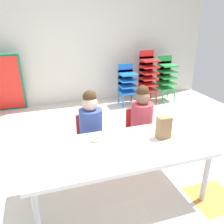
{
  "coord_description": "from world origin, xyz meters",
  "views": [
    {
      "loc": [
        -0.59,
        -2.3,
        1.64
      ],
      "look_at": [
        0.05,
        -0.33,
        0.79
      ],
      "focal_mm": 37.16,
      "sensor_mm": 36.0,
      "label": 1
    }
  ],
  "objects": [
    {
      "name": "donut_powdered_on_plate",
      "position": [
        -0.13,
        -0.4,
        0.57
      ],
      "size": [
        0.12,
        0.12,
        0.04
      ],
      "primitive_type": "torus",
      "color": "white",
      "rests_on": "craft_table"
    },
    {
      "name": "ground_plane",
      "position": [
        0.01,
        -0.0,
        -0.01
      ],
      "size": [
        5.91,
        4.69,
        0.02
      ],
      "color": "silver"
    },
    {
      "name": "craft_table",
      "position": [
        0.03,
        -0.58,
        0.5
      ],
      "size": [
        1.66,
        0.73,
        0.54
      ],
      "color": "white",
      "rests_on": "ground_plane"
    },
    {
      "name": "paper_plate_center_table",
      "position": [
        -0.19,
        -0.71,
        0.55
      ],
      "size": [
        0.18,
        0.18,
        0.01
      ],
      "primitive_type": "cylinder",
      "color": "white",
      "rests_on": "craft_table"
    },
    {
      "name": "kid_chair_blue_stack",
      "position": [
        1.07,
        1.86,
        0.46
      ],
      "size": [
        0.32,
        0.3,
        0.8
      ],
      "color": "blue",
      "rests_on": "ground_plane"
    },
    {
      "name": "paper_plate_near_edge",
      "position": [
        -0.13,
        -0.4,
        0.55
      ],
      "size": [
        0.18,
        0.18,
        0.01
      ],
      "primitive_type": "cylinder",
      "color": "white",
      "rests_on": "craft_table"
    },
    {
      "name": "kid_chair_red_stack",
      "position": [
        1.52,
        1.87,
        0.58
      ],
      "size": [
        0.32,
        0.3,
        1.04
      ],
      "color": "red",
      "rests_on": "ground_plane"
    },
    {
      "name": "seated_child_near_camera",
      "position": [
        -0.09,
        0.01,
        0.55
      ],
      "size": [
        0.32,
        0.32,
        0.92
      ],
      "color": "red",
      "rests_on": "ground_plane"
    },
    {
      "name": "back_wall",
      "position": [
        0.0,
        2.35,
        1.4
      ],
      "size": [
        5.91,
        0.1,
        2.8
      ],
      "primitive_type": "cube",
      "color": "beige",
      "rests_on": "ground_plane"
    },
    {
      "name": "seated_child_middle_seat",
      "position": [
        0.53,
        0.01,
        0.55
      ],
      "size": [
        0.34,
        0.34,
        0.92
      ],
      "color": "red",
      "rests_on": "ground_plane"
    },
    {
      "name": "paper_bag_brown",
      "position": [
        0.51,
        -0.53,
        0.65
      ],
      "size": [
        0.13,
        0.09,
        0.22
      ],
      "primitive_type": "cube",
      "color": "#9E754C",
      "rests_on": "craft_table"
    },
    {
      "name": "kid_chair_green_stack",
      "position": [
        1.94,
        1.87,
        0.52
      ],
      "size": [
        0.32,
        0.3,
        0.92
      ],
      "color": "green",
      "rests_on": "ground_plane"
    }
  ]
}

